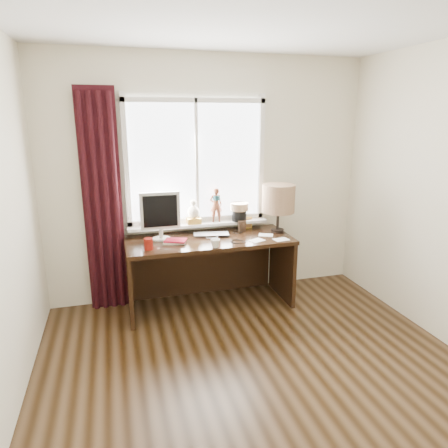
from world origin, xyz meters
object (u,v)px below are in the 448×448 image
object	(u,v)px
desk	(207,258)
table_lamp	(278,199)
monitor	(160,213)
laptop	(212,235)
mug	(215,243)
red_cup	(148,244)

from	to	relation	value
desk	table_lamp	xyz separation A→B (m)	(0.77, -0.06, 0.61)
desk	monitor	world-z (taller)	monitor
monitor	table_lamp	size ratio (longest dim) A/B	0.94
monitor	desk	bearing A→B (deg)	-1.07
laptop	mug	distance (m)	0.39
red_cup	table_lamp	bearing A→B (deg)	8.93
monitor	table_lamp	bearing A→B (deg)	-3.06
laptop	monitor	size ratio (longest dim) A/B	0.75
mug	table_lamp	xyz separation A→B (m)	(0.79, 0.34, 0.32)
red_cup	laptop	bearing A→B (deg)	21.19
red_cup	monitor	xyz separation A→B (m)	(0.15, 0.29, 0.22)
mug	desk	size ratio (longest dim) A/B	0.05
desk	table_lamp	bearing A→B (deg)	-4.29
red_cup	desk	bearing A→B (deg)	23.73
table_lamp	monitor	bearing A→B (deg)	176.94
red_cup	table_lamp	distance (m)	1.46
red_cup	monitor	world-z (taller)	monitor
desk	table_lamp	size ratio (longest dim) A/B	3.27
red_cup	table_lamp	world-z (taller)	table_lamp
mug	desk	xyz separation A→B (m)	(0.01, 0.40, -0.29)
mug	table_lamp	distance (m)	0.91
mug	red_cup	world-z (taller)	red_cup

